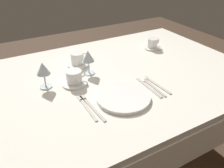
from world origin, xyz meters
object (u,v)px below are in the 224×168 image
object	(u,v)px
wine_glass_left	(88,58)
spoon_dessert	(153,82)
coffee_cup_far	(153,43)
spoon_soup	(151,85)
dinner_knife	(149,88)
fork_inner	(86,107)
coffee_cup_left	(78,58)
coffee_cup_right	(74,76)
fork_outer	(91,106)
wine_glass_centre	(43,70)
dinner_plate	(124,97)

from	to	relation	value
wine_glass_left	spoon_dessert	bearing A→B (deg)	-46.06
coffee_cup_far	wine_glass_left	size ratio (longest dim) A/B	0.67
spoon_soup	dinner_knife	bearing A→B (deg)	-141.88
fork_inner	dinner_knife	distance (m)	0.36
spoon_dessert	dinner_knife	bearing A→B (deg)	-148.18
coffee_cup_left	coffee_cup_right	size ratio (longest dim) A/B	0.96
fork_outer	coffee_cup_left	bearing A→B (deg)	75.81
coffee_cup_far	wine_glass_centre	size ratio (longest dim) A/B	0.67
dinner_knife	spoon_soup	distance (m)	0.03
dinner_knife	coffee_cup_right	xyz separation A→B (m)	(-0.33, 0.24, 0.04)
coffee_cup_right	spoon_soup	bearing A→B (deg)	-31.48
dinner_knife	coffee_cup_right	world-z (taller)	coffee_cup_right
fork_outer	wine_glass_centre	world-z (taller)	wine_glass_centre
coffee_cup_right	wine_glass_centre	xyz separation A→B (m)	(-0.15, 0.04, 0.06)
dinner_knife	coffee_cup_left	world-z (taller)	coffee_cup_left
spoon_soup	coffee_cup_far	bearing A→B (deg)	51.21
dinner_plate	coffee_cup_right	xyz separation A→B (m)	(-0.16, 0.25, 0.04)
dinner_plate	wine_glass_centre	xyz separation A→B (m)	(-0.31, 0.29, 0.09)
coffee_cup_right	wine_glass_left	xyz separation A→B (m)	(0.12, 0.07, 0.06)
spoon_dessert	wine_glass_centre	size ratio (longest dim) A/B	1.51
coffee_cup_right	coffee_cup_far	world-z (taller)	coffee_cup_right
fork_inner	wine_glass_left	distance (m)	0.34
coffee_cup_right	wine_glass_left	distance (m)	0.15
spoon_dessert	wine_glass_left	size ratio (longest dim) A/B	1.52
spoon_soup	fork_inner	bearing A→B (deg)	-178.71
spoon_dessert	coffee_cup_right	size ratio (longest dim) A/B	2.01
fork_outer	wine_glass_left	xyz separation A→B (m)	(0.13, 0.31, 0.10)
dinner_plate	spoon_dessert	xyz separation A→B (m)	(0.22, 0.05, -0.01)
coffee_cup_left	wine_glass_centre	distance (m)	0.30
dinner_plate	coffee_cup_left	world-z (taller)	coffee_cup_left
coffee_cup_far	wine_glass_left	world-z (taller)	wine_glass_left
spoon_dessert	coffee_cup_far	world-z (taller)	coffee_cup_far
fork_outer	coffee_cup_far	size ratio (longest dim) A/B	2.43
coffee_cup_far	wine_glass_centre	distance (m)	0.84
fork_outer	dinner_plate	bearing A→B (deg)	-5.73
coffee_cup_far	fork_inner	bearing A→B (deg)	-149.63
dinner_knife	coffee_cup_left	xyz separation A→B (m)	(-0.22, 0.44, 0.04)
dinner_knife	spoon_dessert	bearing A→B (deg)	31.82
fork_inner	spoon_soup	xyz separation A→B (m)	(0.38, 0.01, -0.00)
fork_inner	wine_glass_left	bearing A→B (deg)	63.42
dinner_knife	spoon_soup	xyz separation A→B (m)	(0.03, 0.02, -0.00)
fork_inner	dinner_knife	bearing A→B (deg)	-1.85
wine_glass_centre	wine_glass_left	world-z (taller)	same
wine_glass_centre	dinner_knife	bearing A→B (deg)	-30.51
dinner_plate	coffee_cup_far	distance (m)	0.68
coffee_cup_right	wine_glass_centre	distance (m)	0.16
spoon_dessert	fork_outer	bearing A→B (deg)	-175.31
dinner_plate	wine_glass_left	size ratio (longest dim) A/B	1.87
fork_inner	wine_glass_left	size ratio (longest dim) A/B	1.49
spoon_dessert	wine_glass_left	distance (m)	0.39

